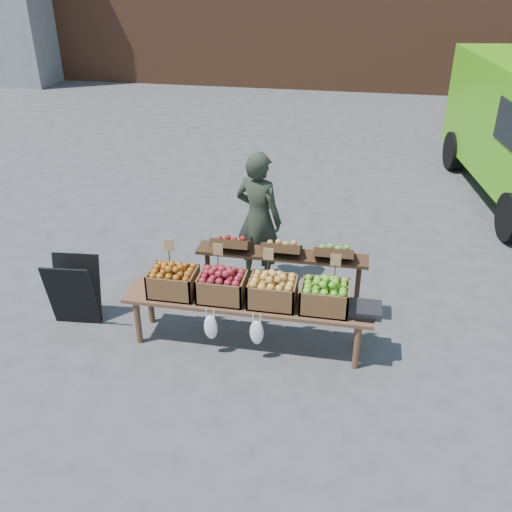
% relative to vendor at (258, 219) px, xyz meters
% --- Properties ---
extents(ground, '(80.00, 80.00, 0.00)m').
position_rel_vendor_xyz_m(ground, '(1.20, -1.36, -0.89)').
color(ground, '#454548').
extents(vendor, '(0.75, 0.63, 1.77)m').
position_rel_vendor_xyz_m(vendor, '(0.00, 0.00, 0.00)').
color(vendor, '#262D21').
rests_on(vendor, ground).
extents(chalkboard_sign, '(0.58, 0.35, 0.84)m').
position_rel_vendor_xyz_m(chalkboard_sign, '(-1.91, -1.37, -0.47)').
color(chalkboard_sign, black).
rests_on(chalkboard_sign, ground).
extents(back_table, '(2.10, 0.44, 1.04)m').
position_rel_vendor_xyz_m(back_table, '(0.40, -0.69, -0.37)').
color(back_table, '#372213').
rests_on(back_table, ground).
extents(display_bench, '(2.70, 0.56, 0.57)m').
position_rel_vendor_xyz_m(display_bench, '(0.14, -1.41, -0.60)').
color(display_bench, brown).
rests_on(display_bench, ground).
extents(crate_golden_apples, '(0.50, 0.40, 0.28)m').
position_rel_vendor_xyz_m(crate_golden_apples, '(-0.68, -1.41, -0.18)').
color(crate_golden_apples, '#9F4E1D').
rests_on(crate_golden_apples, display_bench).
extents(crate_russet_pears, '(0.50, 0.40, 0.28)m').
position_rel_vendor_xyz_m(crate_russet_pears, '(-0.13, -1.41, -0.18)').
color(crate_russet_pears, maroon).
rests_on(crate_russet_pears, display_bench).
extents(crate_red_apples, '(0.50, 0.40, 0.28)m').
position_rel_vendor_xyz_m(crate_red_apples, '(0.42, -1.41, -0.18)').
color(crate_red_apples, '#A5961D').
rests_on(crate_red_apples, display_bench).
extents(crate_green_apples, '(0.50, 0.40, 0.28)m').
position_rel_vendor_xyz_m(crate_green_apples, '(0.97, -1.41, -0.18)').
color(crate_green_apples, '#389A14').
rests_on(crate_green_apples, display_bench).
extents(weighing_scale, '(0.34, 0.30, 0.08)m').
position_rel_vendor_xyz_m(weighing_scale, '(1.39, -1.41, -0.28)').
color(weighing_scale, black).
rests_on(weighing_scale, display_bench).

